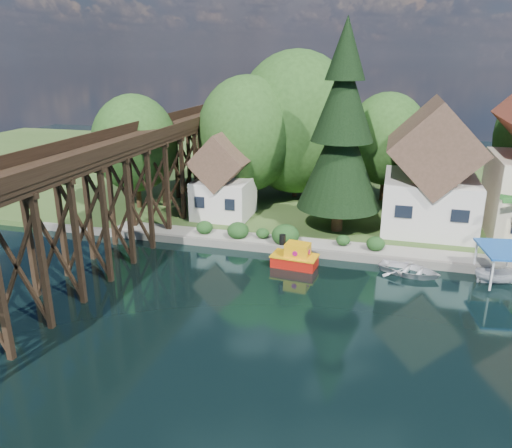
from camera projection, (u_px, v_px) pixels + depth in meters
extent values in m
plane|color=black|center=(318.00, 307.00, 30.73)|extent=(140.00, 140.00, 0.00)
cube|color=#345120|center=(359.00, 178.00, 61.70)|extent=(140.00, 52.00, 0.50)
cube|color=slate|center=(388.00, 260.00, 36.94)|extent=(60.00, 0.40, 0.62)
cube|color=gray|center=(416.00, 254.00, 37.56)|extent=(50.00, 2.60, 0.06)
cube|color=black|center=(16.00, 260.00, 27.60)|extent=(4.00, 0.36, 8.00)
cube|color=black|center=(53.00, 240.00, 30.52)|extent=(4.00, 0.36, 8.00)
cube|color=black|center=(83.00, 224.00, 33.45)|extent=(4.00, 0.36, 8.00)
cube|color=black|center=(109.00, 210.00, 36.37)|extent=(4.00, 0.36, 8.00)
cube|color=black|center=(130.00, 199.00, 39.29)|extent=(4.00, 0.36, 8.00)
cube|color=black|center=(149.00, 189.00, 42.21)|extent=(4.00, 0.36, 8.00)
cube|color=black|center=(165.00, 180.00, 45.14)|extent=(4.00, 0.36, 8.00)
cube|color=black|center=(179.00, 173.00, 48.06)|extent=(4.00, 0.36, 8.00)
cube|color=black|center=(192.00, 166.00, 50.98)|extent=(4.00, 0.36, 8.00)
cube|color=black|center=(203.00, 160.00, 53.90)|extent=(4.00, 0.36, 8.00)
cube|color=black|center=(213.00, 154.00, 56.83)|extent=(4.00, 0.36, 8.00)
cube|color=black|center=(103.00, 148.00, 38.06)|extent=(0.35, 44.00, 0.35)
cube|color=black|center=(144.00, 150.00, 37.19)|extent=(0.35, 44.00, 0.35)
cube|color=black|center=(123.00, 145.00, 37.53)|extent=(4.00, 44.00, 0.30)
cube|color=black|center=(99.00, 136.00, 37.85)|extent=(0.12, 44.00, 0.80)
cube|color=black|center=(147.00, 138.00, 36.85)|extent=(0.12, 44.00, 0.80)
cube|color=silver|center=(428.00, 203.00, 42.71)|extent=(7.50, 8.00, 4.50)
cube|color=#4A3427|center=(435.00, 145.00, 41.12)|extent=(7.64, 8.64, 7.64)
cube|color=black|center=(404.00, 212.00, 39.47)|extent=(1.35, 0.08, 1.00)
cube|color=black|center=(460.00, 216.00, 38.42)|extent=(1.35, 0.08, 1.00)
cube|color=silver|center=(224.00, 198.00, 46.00)|extent=(5.00, 5.00, 3.50)
cube|color=#4A3427|center=(223.00, 160.00, 44.86)|extent=(5.09, 5.40, 5.09)
cube|color=black|center=(200.00, 202.00, 43.98)|extent=(0.90, 0.08, 1.00)
cube|color=black|center=(230.00, 205.00, 43.28)|extent=(0.90, 0.08, 1.00)
cylinder|color=#382314|center=(248.00, 182.00, 49.70)|extent=(0.50, 0.50, 4.50)
ellipsoid|color=#234619|center=(248.00, 134.00, 48.17)|extent=(4.40, 4.40, 5.06)
cylinder|color=#382314|center=(295.00, 173.00, 52.28)|extent=(0.50, 0.50, 4.95)
ellipsoid|color=#234619|center=(296.00, 123.00, 50.60)|extent=(5.00, 5.00, 5.75)
cylinder|color=#382314|center=(383.00, 181.00, 51.09)|extent=(0.50, 0.50, 4.05)
ellipsoid|color=#234619|center=(387.00, 139.00, 49.71)|extent=(4.00, 4.00, 4.60)
cylinder|color=#382314|center=(138.00, 187.00, 48.62)|extent=(0.50, 0.50, 4.05)
ellipsoid|color=#234619|center=(135.00, 143.00, 47.25)|extent=(4.00, 4.00, 4.60)
ellipsoid|color=#173E16|center=(238.00, 229.00, 40.73)|extent=(1.98, 1.98, 1.53)
ellipsoid|color=#173E16|center=(263.00, 232.00, 40.56)|extent=(1.54, 1.54, 1.19)
ellipsoid|color=#173E16|center=(285.00, 233.00, 39.52)|extent=(2.20, 2.20, 1.70)
ellipsoid|color=#173E16|center=(204.00, 226.00, 41.69)|extent=(1.76, 1.76, 1.36)
ellipsoid|color=#173E16|center=(343.00, 239.00, 39.02)|extent=(1.54, 1.54, 1.19)
ellipsoid|color=#173E16|center=(376.00, 242.00, 38.10)|extent=(1.76, 1.76, 1.36)
cylinder|color=#382314|center=(337.00, 213.00, 42.27)|extent=(0.95, 0.95, 3.16)
cone|color=black|center=(341.00, 157.00, 40.74)|extent=(6.96, 6.96, 8.44)
cone|color=black|center=(344.00, 98.00, 39.22)|extent=(5.06, 5.06, 6.86)
cone|color=black|center=(347.00, 48.00, 38.03)|extent=(3.16, 3.16, 4.75)
cube|color=#AB130B|center=(295.00, 262.00, 36.58)|extent=(3.37, 2.04, 0.86)
cube|color=#F0A30C|center=(295.00, 256.00, 36.43)|extent=(3.49, 2.16, 0.11)
cube|color=#F0A30C|center=(298.00, 250.00, 36.22)|extent=(1.84, 1.46, 1.07)
cylinder|color=black|center=(282.00, 239.00, 36.40)|extent=(0.47, 0.47, 0.75)
cylinder|color=#A60C57|center=(295.00, 254.00, 35.63)|extent=(0.39, 0.13, 0.39)
cylinder|color=#A60C57|center=(300.00, 247.00, 36.80)|extent=(0.39, 0.13, 0.39)
cylinder|color=#A60C57|center=(309.00, 252.00, 35.92)|extent=(0.13, 0.39, 0.39)
imported|color=silver|center=(410.00, 269.00, 35.21)|extent=(4.98, 4.19, 0.88)
imported|color=white|center=(499.00, 275.00, 33.77)|extent=(3.33, 1.67, 1.23)
cube|color=#1A54AF|center=(503.00, 250.00, 33.18)|extent=(3.29, 4.32, 0.15)
cylinder|color=white|center=(508.00, 256.00, 35.04)|extent=(0.15, 0.15, 2.22)
cylinder|color=white|center=(492.00, 275.00, 32.03)|extent=(0.15, 0.15, 2.22)
cylinder|color=white|center=(476.00, 255.00, 35.28)|extent=(0.15, 0.15, 2.22)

